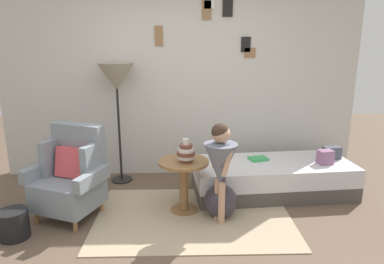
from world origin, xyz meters
name	(u,v)px	position (x,y,z in m)	size (l,w,h in m)	color
ground_plane	(178,250)	(0.00, 0.00, 0.00)	(12.00, 12.00, 0.00)	brown
gallery_wall	(179,81)	(0.00, 1.95, 1.30)	(4.80, 0.12, 2.60)	beige
rug	(193,216)	(0.16, 0.60, 0.01)	(2.06, 1.40, 0.01)	tan
armchair	(72,176)	(-1.14, 0.72, 0.44)	(0.88, 0.78, 0.97)	#9E7042
daybed	(272,177)	(1.14, 1.20, 0.20)	(1.96, 0.96, 0.40)	#4C4742
pillow_head	(332,153)	(1.91, 1.31, 0.48)	(0.21, 0.12, 0.15)	#474C56
pillow_mid	(325,157)	(1.75, 1.12, 0.48)	(0.17, 0.12, 0.17)	gray
side_table	(184,176)	(0.06, 0.75, 0.41)	(0.54, 0.54, 0.59)	olive
vase_striped	(186,153)	(0.08, 0.71, 0.69)	(0.19, 0.19, 0.26)	brown
floor_lamp	(116,80)	(-0.78, 1.64, 1.35)	(0.46, 0.46, 1.56)	black
person_child	(220,161)	(0.42, 0.49, 0.67)	(0.34, 0.34, 1.06)	tan
book_on_daybed	(258,159)	(0.98, 1.28, 0.42)	(0.22, 0.16, 0.03)	#3AAF5C
demijohn_near	(220,200)	(0.44, 0.62, 0.18)	(0.35, 0.35, 0.44)	#332D38
magazine_basket	(14,224)	(-1.57, 0.25, 0.14)	(0.28, 0.28, 0.28)	black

